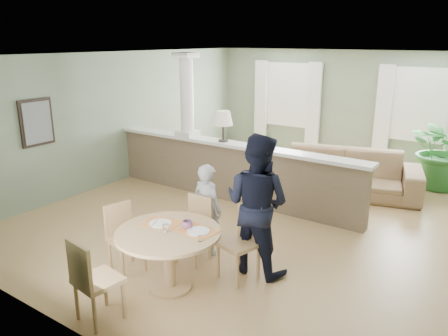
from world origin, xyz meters
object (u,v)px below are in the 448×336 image
Objects in this scene: chair_far_boy at (196,226)px; chair_side at (123,234)px; sofa at (342,172)px; chair_near at (91,278)px; houseplant at (444,149)px; dining_table at (169,243)px; man_person at (257,204)px; child_person at (207,209)px; chair_far_man at (243,237)px.

chair_far_boy reaches higher than chair_side.
chair_near is at bearing -113.00° from sofa.
chair_side is at bearing -131.60° from chair_far_boy.
houseplant reaches higher than dining_table.
dining_table is at bearing -95.22° from chair_near.
houseplant is at bearing -105.70° from man_person.
chair_side is 0.68× the size of child_person.
chair_side is at bearing -51.20° from chair_near.
sofa is 3.84m from chair_far_boy.
child_person reaches higher than chair_far_man.
houseplant is 6.34m from dining_table.
chair_far_man reaches higher than chair_near.
sofa is 1.57× the size of man_person.
child_person is at bearing -3.01° from man_person.
child_person is 0.71× the size of man_person.
houseplant reaches higher than chair_near.
man_person is at bearing -43.06° from chair_side.
chair_far_boy is 0.96m from man_person.
sofa is at bearing -2.97° from chair_side.
chair_far_man is 1.02× the size of chair_near.
man_person reaches higher than child_person.
chair_near is (-0.80, -1.72, -0.01)m from chair_far_man.
man_person is (1.45, 0.96, 0.43)m from chair_side.
dining_table is 0.80m from chair_far_boy.
chair_side reaches higher than dining_table.
dining_table is at bearing -108.98° from houseplant.
man_person is (0.12, -3.55, 0.50)m from sofa.
child_person reaches higher than sofa.
man_person reaches higher than chair_near.
dining_table is 1.21m from man_person.
houseplant reaches higher than child_person.
houseplant is 1.66× the size of chair_far_man.
chair_far_boy is at bearing 104.92° from dining_table.
child_person is (-0.70, -3.50, 0.23)m from sofa.
chair_far_boy is (-2.26, -5.23, -0.33)m from houseplant.
man_person reaches higher than chair_far_boy.
chair_near is 2.17m from man_person.
houseplant is 1.85× the size of chair_side.
sofa is 2.22× the size of child_person.
chair_far_boy reaches higher than dining_table.
chair_far_boy reaches higher than sofa.
chair_far_man is (0.57, 0.75, -0.06)m from dining_table.
chair_side is at bearing 178.20° from dining_table.
houseplant is at bearing 64.97° from chair_far_boy.
chair_far_boy is at bearing -82.79° from chair_near.
child_person is (0.03, 2.01, 0.12)m from chair_near.
houseplant is at bearing -12.35° from chair_side.
houseplant is at bearing 27.70° from sofa.
chair_near is 0.74× the size of child_person.
dining_table is 0.96× the size of child_person.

